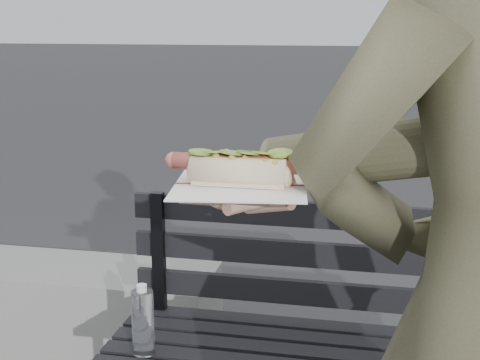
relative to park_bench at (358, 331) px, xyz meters
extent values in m
cube|color=black|center=(0.02, -0.07, -0.06)|extent=(1.50, 0.07, 0.03)
cube|color=black|center=(0.02, 0.02, -0.06)|extent=(1.50, 0.07, 0.03)
cube|color=black|center=(0.02, 0.11, -0.06)|extent=(1.50, 0.07, 0.03)
cube|color=black|center=(-0.65, 0.12, 0.15)|extent=(0.04, 0.03, 0.42)
cube|color=black|center=(0.02, 0.14, 0.05)|extent=(1.50, 0.02, 0.08)
cube|color=black|center=(0.02, 0.14, 0.18)|extent=(1.50, 0.02, 0.08)
cube|color=black|center=(0.02, 0.14, 0.31)|extent=(1.50, 0.02, 0.08)
cylinder|color=white|center=(-0.60, -0.18, 0.05)|extent=(0.06, 0.06, 0.19)
cylinder|color=white|center=(-0.60, -0.18, 0.16)|extent=(0.03, 0.03, 0.02)
cube|color=slate|center=(-1.20, 0.62, -0.32)|extent=(1.20, 0.40, 0.40)
cylinder|color=#44432D|center=(0.10, -0.85, 0.71)|extent=(0.51, 0.23, 0.19)
cylinder|color=#D8A384|center=(-0.12, -0.92, 0.65)|extent=(0.09, 0.08, 0.07)
ellipsoid|color=#D8A384|center=(-0.16, -0.93, 0.64)|extent=(0.10, 0.11, 0.03)
cylinder|color=#D8A384|center=(-0.22, -0.96, 0.64)|extent=(0.05, 0.02, 0.02)
cylinder|color=#D8A384|center=(-0.22, -0.94, 0.64)|extent=(0.05, 0.02, 0.02)
cylinder|color=#D8A384|center=(-0.22, -0.92, 0.64)|extent=(0.05, 0.02, 0.02)
cylinder|color=#D8A384|center=(-0.22, -0.90, 0.64)|extent=(0.05, 0.02, 0.02)
cylinder|color=#D8A384|center=(-0.15, -0.98, 0.64)|extent=(0.04, 0.05, 0.02)
cube|color=white|center=(-0.16, -0.93, 0.66)|extent=(0.21, 0.21, 0.00)
cube|color=#B21E1E|center=(-0.16, -0.93, 0.66)|extent=(0.19, 0.03, 0.00)
cylinder|color=#B75246|center=(-0.16, -0.93, 0.69)|extent=(0.20, 0.02, 0.02)
sphere|color=#B75246|center=(-0.26, -0.93, 0.69)|extent=(0.03, 0.02, 0.02)
sphere|color=#B75246|center=(-0.06, -0.93, 0.69)|extent=(0.02, 0.02, 0.02)
sphere|color=#9E6B2D|center=(-0.19, -0.94, 0.70)|extent=(0.01, 0.01, 0.01)
sphere|color=#9E6B2D|center=(-0.15, -0.94, 0.70)|extent=(0.01, 0.01, 0.01)
sphere|color=#9E6B2D|center=(-0.15, -0.94, 0.70)|extent=(0.01, 0.01, 0.01)
sphere|color=#9E6B2D|center=(-0.17, -0.94, 0.69)|extent=(0.01, 0.01, 0.01)
sphere|color=#9E6B2D|center=(-0.19, -0.94, 0.70)|extent=(0.01, 0.01, 0.01)
sphere|color=#9E6B2D|center=(-0.16, -0.91, 0.69)|extent=(0.01, 0.01, 0.01)
sphere|color=#9E6B2D|center=(-0.19, -0.92, 0.70)|extent=(0.01, 0.01, 0.01)
sphere|color=#9E6B2D|center=(-0.11, -0.95, 0.70)|extent=(0.01, 0.01, 0.01)
sphere|color=#9E6B2D|center=(-0.21, -0.92, 0.70)|extent=(0.01, 0.01, 0.01)
sphere|color=#9E6B2D|center=(-0.18, -0.92, 0.70)|extent=(0.01, 0.01, 0.01)
sphere|color=#9E6B2D|center=(-0.10, -0.92, 0.70)|extent=(0.01, 0.01, 0.01)
sphere|color=#9E6B2D|center=(-0.11, -0.92, 0.70)|extent=(0.01, 0.01, 0.01)
sphere|color=#9E6B2D|center=(-0.21, -0.94, 0.70)|extent=(0.01, 0.01, 0.01)
sphere|color=#9E6B2D|center=(-0.13, -0.92, 0.70)|extent=(0.01, 0.01, 0.01)
sphere|color=#9E6B2D|center=(-0.12, -0.95, 0.70)|extent=(0.01, 0.01, 0.01)
sphere|color=#9E6B2D|center=(-0.17, -0.94, 0.70)|extent=(0.01, 0.01, 0.01)
sphere|color=#9E6B2D|center=(-0.17, -0.95, 0.70)|extent=(0.01, 0.01, 0.01)
sphere|color=#9E6B2D|center=(-0.19, -0.91, 0.70)|extent=(0.01, 0.01, 0.01)
sphere|color=#9E6B2D|center=(-0.22, -0.94, 0.69)|extent=(0.01, 0.01, 0.01)
sphere|color=#9E6B2D|center=(-0.13, -0.94, 0.70)|extent=(0.01, 0.01, 0.01)
sphere|color=#9E6B2D|center=(-0.17, -0.91, 0.70)|extent=(0.01, 0.01, 0.01)
sphere|color=#9E6B2D|center=(-0.17, -0.94, 0.70)|extent=(0.01, 0.01, 0.01)
cylinder|color=olive|center=(-0.22, -0.93, 0.71)|extent=(0.04, 0.04, 0.01)
cylinder|color=olive|center=(-0.20, -0.93, 0.71)|extent=(0.04, 0.04, 0.01)
cylinder|color=olive|center=(-0.17, -0.93, 0.71)|extent=(0.04, 0.04, 0.01)
cylinder|color=olive|center=(-0.15, -0.93, 0.71)|extent=(0.04, 0.04, 0.01)
cylinder|color=olive|center=(-0.13, -0.93, 0.71)|extent=(0.04, 0.04, 0.01)
cylinder|color=olive|center=(-0.10, -0.93, 0.71)|extent=(0.04, 0.04, 0.01)
cube|color=brown|center=(-1.10, 0.93, -0.52)|extent=(0.05, 0.05, 0.00)
cube|color=brown|center=(0.29, 1.16, -0.52)|extent=(0.08, 0.06, 0.00)
camera|label=1|loc=(0.03, -1.85, 0.89)|focal=50.00mm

